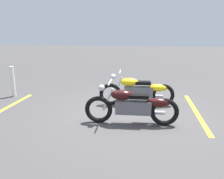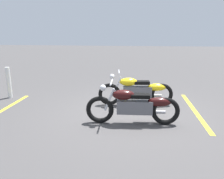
# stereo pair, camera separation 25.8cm
# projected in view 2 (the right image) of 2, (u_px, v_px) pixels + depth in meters

# --- Properties ---
(ground_plane) EXTENTS (60.00, 60.00, 0.00)m
(ground_plane) POSITION_uv_depth(u_px,v_px,m) (129.00, 113.00, 6.08)
(ground_plane) COLOR #474444
(motorcycle_bright_foreground) EXTENTS (2.23, 0.63, 1.04)m
(motorcycle_bright_foreground) POSITION_uv_depth(u_px,v_px,m) (138.00, 90.00, 6.63)
(motorcycle_bright_foreground) COLOR black
(motorcycle_bright_foreground) RESTS_ON ground
(motorcycle_dark_foreground) EXTENTS (2.23, 0.62, 1.04)m
(motorcycle_dark_foreground) POSITION_uv_depth(u_px,v_px,m) (135.00, 105.00, 5.27)
(motorcycle_dark_foreground) COLOR black
(motorcycle_dark_foreground) RESTS_ON ground
(bollard_post) EXTENTS (0.14, 0.14, 1.03)m
(bollard_post) POSITION_uv_depth(u_px,v_px,m) (9.00, 83.00, 7.38)
(bollard_post) COLOR white
(bollard_post) RESTS_ON ground
(parking_stripe_near) EXTENTS (0.18, 3.20, 0.01)m
(parking_stripe_near) POSITION_uv_depth(u_px,v_px,m) (194.00, 110.00, 6.28)
(parking_stripe_near) COLOR yellow
(parking_stripe_near) RESTS_ON ground
(parking_stripe_mid) EXTENTS (0.18, 3.20, 0.01)m
(parking_stripe_mid) POSITION_uv_depth(u_px,v_px,m) (0.00, 112.00, 6.16)
(parking_stripe_mid) COLOR yellow
(parking_stripe_mid) RESTS_ON ground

